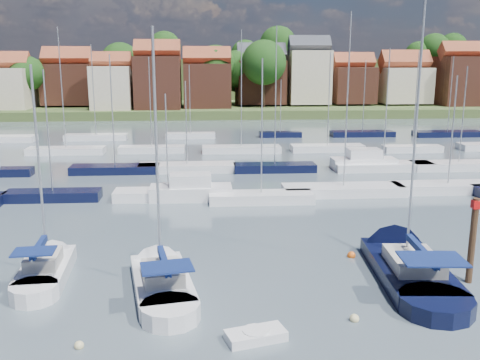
{
  "coord_description": "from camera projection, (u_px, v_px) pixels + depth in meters",
  "views": [
    {
      "loc": [
        -4.23,
        -24.81,
        11.73
      ],
      "look_at": [
        -1.49,
        14.0,
        3.0
      ],
      "focal_mm": 40.0,
      "sensor_mm": 36.0,
      "label": 1
    }
  ],
  "objects": [
    {
      "name": "timber_piling",
      "position": [
        471.0,
        257.0,
        28.57
      ],
      "size": [
        0.4,
        0.4,
        6.95
      ],
      "color": "#4C331E",
      "rests_on": "ground"
    },
    {
      "name": "buoy_c",
      "position": [
        176.0,
        317.0,
        25.0
      ],
      "size": [
        0.45,
        0.45,
        0.45
      ],
      "primitive_type": "sphere",
      "color": "#D85914",
      "rests_on": "ground"
    },
    {
      "name": "buoy_f",
      "position": [
        448.0,
        309.0,
        25.81
      ],
      "size": [
        0.43,
        0.43,
        0.43
      ],
      "primitive_type": "sphere",
      "color": "beige",
      "rests_on": "ground"
    },
    {
      "name": "marina_field",
      "position": [
        257.0,
        161.0,
        61.26
      ],
      "size": [
        79.62,
        41.41,
        15.93
      ],
      "color": "white",
      "rests_on": "ground"
    },
    {
      "name": "tender",
      "position": [
        256.0,
        335.0,
        22.88
      ],
      "size": [
        2.78,
        1.83,
        0.55
      ],
      "rotation": [
        0.0,
        0.0,
        0.27
      ],
      "color": "white",
      "rests_on": "ground"
    },
    {
      "name": "buoy_e",
      "position": [
        351.0,
        257.0,
        32.59
      ],
      "size": [
        0.51,
        0.51,
        0.51
      ],
      "primitive_type": "sphere",
      "color": "#D85914",
      "rests_on": "ground"
    },
    {
      "name": "sailboat_centre",
      "position": [
        160.0,
        276.0,
        28.83
      ],
      "size": [
        4.67,
        10.95,
        14.48
      ],
      "rotation": [
        0.0,
        0.0,
        1.75
      ],
      "color": "white",
      "rests_on": "ground"
    },
    {
      "name": "ground",
      "position": [
        237.0,
        158.0,
        65.94
      ],
      "size": [
        260.0,
        260.0,
        0.0
      ],
      "primitive_type": "plane",
      "color": "#475660",
      "rests_on": "ground"
    },
    {
      "name": "buoy_b",
      "position": [
        79.0,
        348.0,
        22.3
      ],
      "size": [
        0.41,
        0.41,
        0.41
      ],
      "primitive_type": "sphere",
      "color": "beige",
      "rests_on": "ground"
    },
    {
      "name": "sailboat_navy",
      "position": [
        399.0,
        259.0,
        31.32
      ],
      "size": [
        4.63,
        13.72,
        18.58
      ],
      "rotation": [
        0.0,
        0.0,
        1.49
      ],
      "color": "black",
      "rests_on": "ground"
    },
    {
      "name": "far_shore_town",
      "position": [
        224.0,
        85.0,
        155.28
      ],
      "size": [
        212.46,
        90.0,
        22.27
      ],
      "color": "#4A5A2D",
      "rests_on": "ground"
    },
    {
      "name": "sailboat_left",
      "position": [
        49.0,
        266.0,
        30.23
      ],
      "size": [
        3.07,
        9.24,
        12.48
      ],
      "rotation": [
        0.0,
        0.0,
        1.65
      ],
      "color": "white",
      "rests_on": "ground"
    },
    {
      "name": "buoy_d",
      "position": [
        354.0,
        321.0,
        24.62
      ],
      "size": [
        0.45,
        0.45,
        0.45
      ],
      "primitive_type": "sphere",
      "color": "beige",
      "rests_on": "ground"
    }
  ]
}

